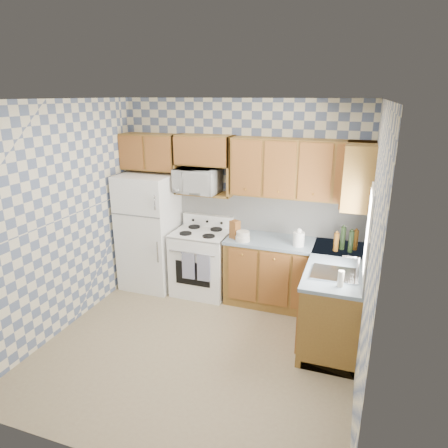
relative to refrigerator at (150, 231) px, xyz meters
The scene contains 30 objects.
floor 1.97m from the refrigerator, 44.43° to the right, with size 3.40×3.40×0.00m, color #847052.
back_wall 1.42m from the refrigerator, 15.35° to the left, with size 3.40×0.02×2.70m, color slate.
right_wall 3.27m from the refrigerator, 22.79° to the right, with size 0.02×3.20×2.70m, color slate.
backsplash_back 1.75m from the refrigerator, 11.47° to the left, with size 2.60×0.01×0.56m, color silver.
backsplash_right 3.02m from the refrigerator, ahead, with size 0.01×1.60×0.56m, color silver.
refrigerator is the anchor object (origin of this frame).
stove_body 0.89m from the refrigerator, ahead, with size 0.76×0.65×0.90m, color white.
cooktop 0.81m from the refrigerator, ahead, with size 0.76×0.65×0.03m, color silver.
backguard 0.87m from the refrigerator, 20.44° to the left, with size 0.76×0.08×0.17m, color white.
dish_towel_left 0.87m from the refrigerator, 23.03° to the right, with size 0.18×0.03×0.38m, color navy.
dish_towel_right 1.07m from the refrigerator, 18.19° to the right, with size 0.18×0.03×0.38m, color navy.
base_cabinets_back 2.14m from the refrigerator, ahead, with size 1.75×0.60×0.88m, color brown.
base_cabinets_right 2.74m from the refrigerator, ahead, with size 0.60×1.60×0.88m, color brown.
countertop_back 2.10m from the refrigerator, ahead, with size 1.77×0.63×0.04m, color slate.
countertop_right 2.71m from the refrigerator, ahead, with size 0.63×1.60×0.04m, color slate.
upper_cabinets_back 2.34m from the refrigerator, ahead, with size 1.75×0.33×0.74m, color brown.
upper_cabinets_fridge 1.15m from the refrigerator, 94.64° to the left, with size 0.82×0.33×0.50m, color brown.
upper_cabinets_right 2.99m from the refrigerator, ahead, with size 0.33×0.70×0.74m, color brown.
microwave_shelf 1.02m from the refrigerator, 12.94° to the left, with size 0.80×0.33×0.03m, color brown.
microwave 1.07m from the refrigerator, 10.02° to the left, with size 0.60×0.41×0.33m, color white.
sink 2.79m from the refrigerator, 16.65° to the right, with size 0.48×0.40×0.03m, color #B7B7BC.
window 3.13m from the refrigerator, 15.12° to the right, with size 0.02×0.66×0.86m, color silver.
bottle_0 2.71m from the refrigerator, ahead, with size 0.06×0.06×0.29m, color black.
bottle_1 2.81m from the refrigerator, ahead, with size 0.06×0.06×0.27m, color black.
bottle_2 2.86m from the refrigerator, ahead, with size 0.06×0.06×0.25m, color brown.
bottle_3 2.64m from the refrigerator, ahead, with size 0.06×0.06×0.23m, color brown.
knife_block 1.34m from the refrigerator, ahead, with size 0.11×0.11×0.24m, color brown.
electric_kettle 2.18m from the refrigerator, ahead, with size 0.14×0.14×0.18m, color white.
food_containers 1.47m from the refrigerator, ahead, with size 0.19×0.19×0.13m, color beige, non-canonical shape.
soap_bottle 2.95m from the refrigerator, 21.15° to the right, with size 0.06×0.06×0.17m, color beige.
Camera 1 is at (1.56, -3.58, 2.75)m, focal length 32.00 mm.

